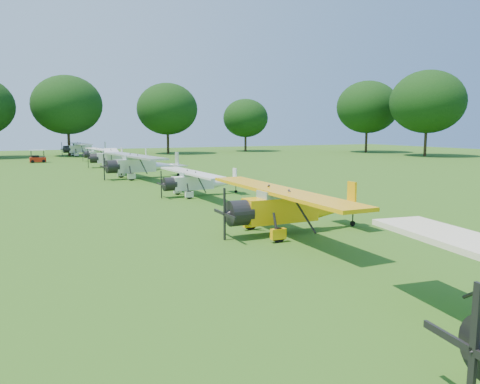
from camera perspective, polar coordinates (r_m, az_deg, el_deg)
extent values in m
plane|color=#305816|center=(26.07, -3.59, -2.19)|extent=(160.00, 160.00, 0.00)
cylinder|color=black|center=(80.81, 21.67, 5.85)|extent=(0.44, 0.44, 4.99)
ellipsoid|color=black|center=(80.89, 21.89, 10.17)|extent=(11.65, 11.65, 9.90)
cylinder|color=black|center=(90.26, 15.14, 6.22)|extent=(0.44, 0.44, 4.81)
ellipsoid|color=black|center=(90.32, 15.27, 9.95)|extent=(11.23, 11.23, 9.55)
cylinder|color=black|center=(91.11, 0.67, 6.16)|extent=(0.44, 0.44, 3.70)
ellipsoid|color=black|center=(91.09, 0.68, 9.00)|extent=(8.63, 8.63, 7.34)
cylinder|color=black|center=(83.55, -8.78, 6.19)|extent=(0.44, 0.44, 4.51)
ellipsoid|color=black|center=(83.59, -8.86, 9.97)|extent=(10.52, 10.52, 8.94)
cylinder|color=black|center=(80.97, -20.14, 5.84)|extent=(0.44, 0.44, 4.74)
ellipsoid|color=black|center=(81.02, -20.33, 9.93)|extent=(11.05, 11.05, 9.39)
cube|color=black|center=(8.42, 26.58, -17.02)|extent=(0.08, 0.13, 2.22)
cube|color=#FFB20A|center=(20.05, 4.95, -2.14)|extent=(3.26, 0.99, 1.07)
cone|color=#FFB20A|center=(21.55, 11.29, -1.97)|extent=(2.85, 0.93, 0.92)
cube|color=#8CA5B2|center=(19.91, 4.71, -0.58)|extent=(1.63, 0.95, 0.56)
cylinder|color=black|center=(19.17, -0.08, -2.57)|extent=(0.92, 1.06, 1.06)
cube|color=black|center=(18.91, -1.90, -2.72)|extent=(0.06, 0.12, 2.14)
cube|color=#FFB20A|center=(19.87, 4.72, 0.15)|extent=(1.54, 10.79, 0.14)
cube|color=#FFB20A|center=(22.08, 13.46, -0.47)|extent=(0.11, 0.56, 1.32)
cube|color=#FFB20A|center=(22.09, 13.22, -1.66)|extent=(0.88, 2.85, 0.09)
cylinder|color=black|center=(18.72, 4.69, -5.24)|extent=(0.61, 0.17, 0.61)
cylinder|color=black|center=(20.92, 1.25, -3.82)|extent=(0.61, 0.17, 0.61)
cylinder|color=black|center=(22.37, 13.56, -3.75)|extent=(0.24, 0.08, 0.24)
cube|color=white|center=(31.30, -5.79, 1.13)|extent=(2.76, 0.93, 0.90)
cone|color=white|center=(32.24, -1.99, 1.13)|extent=(2.42, 0.87, 0.77)
cube|color=#8CA5B2|center=(31.21, -5.95, 1.97)|extent=(1.40, 0.84, 0.47)
cylinder|color=black|center=(30.73, -8.59, 0.96)|extent=(0.81, 0.92, 0.89)
cube|color=black|center=(30.55, -9.57, 0.90)|extent=(0.06, 0.10, 1.79)
cube|color=white|center=(31.19, -5.95, 2.36)|extent=(1.64, 9.08, 0.12)
cube|color=white|center=(32.57, -0.65, 1.96)|extent=(0.11, 0.47, 1.11)
cube|color=white|center=(32.57, -0.78, 1.28)|extent=(0.83, 2.42, 0.08)
cylinder|color=black|center=(30.15, -6.22, -0.36)|extent=(0.52, 0.16, 0.51)
cylinder|color=black|center=(32.12, -7.62, 0.12)|extent=(0.52, 0.16, 0.51)
cylinder|color=black|center=(32.74, -0.51, 0.06)|extent=(0.21, 0.08, 0.20)
cube|color=silver|center=(43.00, -12.64, 3.16)|extent=(3.64, 1.50, 1.16)
cone|color=silver|center=(44.12, -8.99, 3.15)|extent=(3.20, 1.39, 0.99)
cube|color=#8CA5B2|center=(42.92, -12.80, 3.96)|extent=(1.89, 1.24, 0.61)
cylinder|color=black|center=(42.33, -15.31, 3.00)|extent=(1.14, 1.27, 1.15)
cube|color=black|center=(42.12, -16.24, 2.94)|extent=(0.08, 0.14, 2.32)
cube|color=silver|center=(42.90, -12.81, 4.32)|extent=(3.12, 11.82, 0.15)
cube|color=silver|center=(44.54, -7.70, 3.93)|extent=(0.19, 0.62, 1.44)
cube|color=silver|center=(44.53, -7.82, 3.28)|extent=(1.34, 3.19, 0.10)
cylinder|color=black|center=(41.48, -13.09, 1.83)|extent=(0.68, 0.26, 0.66)
cylinder|color=black|center=(44.08, -14.30, 2.13)|extent=(0.68, 0.26, 0.66)
cylinder|color=black|center=(44.70, -7.54, 2.13)|extent=(0.27, 0.12, 0.27)
cube|color=white|center=(55.79, -15.32, 4.02)|extent=(3.42, 1.49, 1.09)
cone|color=white|center=(55.91, -12.45, 3.97)|extent=(3.01, 1.37, 0.93)
cube|color=#8CA5B2|center=(55.75, -15.45, 4.60)|extent=(1.78, 1.20, 0.57)
cylinder|color=black|center=(55.79, -17.34, 3.95)|extent=(1.09, 1.21, 1.08)
cube|color=black|center=(55.81, -18.03, 3.92)|extent=(0.08, 0.13, 2.17)
cube|color=white|center=(55.74, -15.46, 4.87)|extent=(3.19, 11.06, 0.14)
cube|color=white|center=(55.96, -11.40, 4.53)|extent=(0.19, 0.58, 1.34)
cube|color=white|center=(55.98, -11.50, 4.05)|extent=(1.32, 3.00, 0.09)
cylinder|color=black|center=(54.54, -16.14, 3.09)|extent=(0.64, 0.26, 0.62)
cylinder|color=black|center=(57.12, -16.15, 3.30)|extent=(0.64, 0.26, 0.62)
cylinder|color=black|center=(56.06, -11.26, 3.18)|extent=(0.26, 0.12, 0.25)
cube|color=white|center=(67.55, -16.80, 4.44)|extent=(2.85, 1.15, 0.91)
cone|color=white|center=(68.21, -14.90, 4.43)|extent=(2.50, 1.06, 0.78)
cube|color=#8CA5B2|center=(67.51, -16.89, 4.84)|extent=(1.47, 0.96, 0.48)
cylinder|color=black|center=(67.14, -18.16, 4.36)|extent=(0.88, 0.99, 0.90)
cube|color=black|center=(67.00, -18.63, 4.33)|extent=(0.06, 0.11, 1.82)
cube|color=white|center=(67.50, -16.89, 5.02)|extent=(2.34, 9.27, 0.12)
cube|color=white|center=(68.45, -14.22, 4.82)|extent=(0.14, 0.48, 1.13)
cube|color=white|center=(68.45, -14.27, 4.50)|extent=(1.02, 2.50, 0.08)
cylinder|color=black|center=(66.37, -17.11, 3.81)|extent=(0.53, 0.20, 0.52)
cylinder|color=black|center=(68.46, -17.58, 3.90)|extent=(0.53, 0.20, 0.52)
cylinder|color=black|center=(68.54, -14.12, 3.90)|extent=(0.21, 0.09, 0.21)
cube|color=silver|center=(79.75, -18.92, 4.99)|extent=(3.57, 1.38, 1.14)
cone|color=silver|center=(80.43, -16.87, 4.98)|extent=(3.13, 1.28, 0.98)
cube|color=#8CA5B2|center=(79.71, -19.02, 5.41)|extent=(1.83, 1.17, 0.60)
cylinder|color=black|center=(79.34, -20.39, 4.91)|extent=(1.09, 1.22, 1.13)
cube|color=black|center=(79.22, -20.89, 4.88)|extent=(0.08, 0.14, 2.28)
cube|color=silver|center=(79.70, -19.03, 5.61)|extent=(2.72, 11.63, 0.15)
cube|color=silver|center=(80.68, -16.13, 5.40)|extent=(0.17, 0.61, 1.41)
cube|color=silver|center=(80.67, -16.19, 5.05)|extent=(1.22, 3.12, 0.10)
cylinder|color=black|center=(78.28, -19.31, 4.32)|extent=(0.67, 0.24, 0.65)
cylinder|color=black|center=(80.94, -19.71, 4.41)|extent=(0.67, 0.24, 0.65)
cylinder|color=black|center=(80.77, -16.02, 4.42)|extent=(0.27, 0.11, 0.26)
cube|color=red|center=(66.74, -23.43, 3.65)|extent=(2.01, 1.16, 0.62)
cube|color=black|center=(66.70, -23.68, 3.94)|extent=(0.85, 1.02, 0.40)
cube|color=white|center=(66.68, -23.49, 4.69)|extent=(1.92, 1.25, 0.07)
cylinder|color=black|center=(66.15, -23.96, 3.41)|extent=(0.40, 0.14, 0.39)
cylinder|color=black|center=(67.25, -24.03, 3.47)|extent=(0.40, 0.14, 0.39)
cylinder|color=black|center=(66.26, -22.81, 3.48)|extent=(0.40, 0.14, 0.39)
cylinder|color=black|center=(67.36, -22.90, 3.54)|extent=(0.40, 0.14, 0.39)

